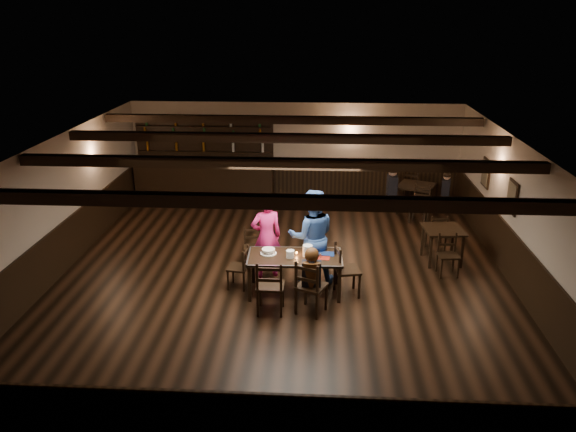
# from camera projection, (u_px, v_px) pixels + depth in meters

# --- Properties ---
(ground) EXTENTS (10.00, 10.00, 0.00)m
(ground) POSITION_uv_depth(u_px,v_px,m) (283.00, 276.00, 11.28)
(ground) COLOR black
(ground) RESTS_ON ground
(room_shell) EXTENTS (9.02, 10.02, 2.71)m
(room_shell) POSITION_uv_depth(u_px,v_px,m) (283.00, 193.00, 10.71)
(room_shell) COLOR #C0B29F
(room_shell) RESTS_ON ground
(dining_table) EXTENTS (1.78, 0.93, 0.75)m
(dining_table) POSITION_uv_depth(u_px,v_px,m) (295.00, 259.00, 10.40)
(dining_table) COLOR black
(dining_table) RESTS_ON ground
(chair_near_left) EXTENTS (0.48, 0.46, 1.02)m
(chair_near_left) POSITION_uv_depth(u_px,v_px,m) (270.00, 284.00, 9.67)
(chair_near_left) COLOR black
(chair_near_left) RESTS_ON ground
(chair_near_right) EXTENTS (0.62, 0.61, 1.02)m
(chair_near_right) POSITION_uv_depth(u_px,v_px,m) (309.00, 284.00, 9.67)
(chair_near_right) COLOR black
(chair_near_right) RESTS_ON ground
(chair_end_left) EXTENTS (0.42, 0.44, 0.83)m
(chair_end_left) POSITION_uv_depth(u_px,v_px,m) (242.00, 264.00, 10.65)
(chair_end_left) COLOR black
(chair_end_left) RESTS_ON ground
(chair_end_right) EXTENTS (0.53, 0.55, 1.00)m
(chair_end_right) POSITION_uv_depth(u_px,v_px,m) (343.00, 266.00, 10.36)
(chair_end_right) COLOR black
(chair_end_right) RESTS_ON ground
(chair_far_pushed) EXTENTS (0.42, 0.41, 0.79)m
(chair_far_pushed) POSITION_uv_depth(u_px,v_px,m) (252.00, 243.00, 11.69)
(chair_far_pushed) COLOR black
(chair_far_pushed) RESTS_ON ground
(woman_pink) EXTENTS (0.73, 0.61, 1.70)m
(woman_pink) POSITION_uv_depth(u_px,v_px,m) (266.00, 237.00, 11.01)
(woman_pink) COLOR #DF3560
(woman_pink) RESTS_ON ground
(man_blue) EXTENTS (1.00, 0.82, 1.88)m
(man_blue) POSITION_uv_depth(u_px,v_px,m) (312.00, 237.00, 10.77)
(man_blue) COLOR #295184
(man_blue) RESTS_ON ground
(seated_person) EXTENTS (0.33, 0.50, 0.81)m
(seated_person) POSITION_uv_depth(u_px,v_px,m) (312.00, 270.00, 9.64)
(seated_person) COLOR black
(seated_person) RESTS_ON ground
(cake) EXTENTS (0.31, 0.31, 0.10)m
(cake) POSITION_uv_depth(u_px,v_px,m) (268.00, 251.00, 10.46)
(cake) COLOR white
(cake) RESTS_ON dining_table
(plate_stack_a) EXTENTS (0.15, 0.15, 0.14)m
(plate_stack_a) POSITION_uv_depth(u_px,v_px,m) (290.00, 254.00, 10.29)
(plate_stack_a) COLOR white
(plate_stack_a) RESTS_ON dining_table
(plate_stack_b) EXTENTS (0.18, 0.18, 0.21)m
(plate_stack_b) POSITION_uv_depth(u_px,v_px,m) (308.00, 251.00, 10.34)
(plate_stack_b) COLOR white
(plate_stack_b) RESTS_ON dining_table
(tea_light) EXTENTS (0.05, 0.05, 0.06)m
(tea_light) POSITION_uv_depth(u_px,v_px,m) (296.00, 254.00, 10.42)
(tea_light) COLOR #A5A8AD
(tea_light) RESTS_ON dining_table
(salt_shaker) EXTENTS (0.03, 0.03, 0.08)m
(salt_shaker) POSITION_uv_depth(u_px,v_px,m) (315.00, 256.00, 10.28)
(salt_shaker) COLOR silver
(salt_shaker) RESTS_ON dining_table
(pepper_shaker) EXTENTS (0.03, 0.03, 0.08)m
(pepper_shaker) POSITION_uv_depth(u_px,v_px,m) (320.00, 255.00, 10.30)
(pepper_shaker) COLOR #A5A8AD
(pepper_shaker) RESTS_ON dining_table
(drink_glass) EXTENTS (0.08, 0.08, 0.13)m
(drink_glass) POSITION_uv_depth(u_px,v_px,m) (312.00, 251.00, 10.41)
(drink_glass) COLOR silver
(drink_glass) RESTS_ON dining_table
(menu_red) EXTENTS (0.30, 0.23, 0.00)m
(menu_red) POSITION_uv_depth(u_px,v_px,m) (322.00, 258.00, 10.31)
(menu_red) COLOR maroon
(menu_red) RESTS_ON dining_table
(menu_blue) EXTENTS (0.34, 0.25, 0.00)m
(menu_blue) POSITION_uv_depth(u_px,v_px,m) (326.00, 254.00, 10.47)
(menu_blue) COLOR navy
(menu_blue) RESTS_ON dining_table
(bar_counter) EXTENTS (3.99, 0.70, 2.20)m
(bar_counter) POSITION_uv_depth(u_px,v_px,m) (205.00, 175.00, 15.59)
(bar_counter) COLOR black
(bar_counter) RESTS_ON ground
(back_table_a) EXTENTS (0.86, 0.86, 0.75)m
(back_table_a) POSITION_uv_depth(u_px,v_px,m) (443.00, 233.00, 11.72)
(back_table_a) COLOR black
(back_table_a) RESTS_ON ground
(back_table_b) EXTENTS (1.16, 1.16, 0.75)m
(back_table_b) POSITION_uv_depth(u_px,v_px,m) (416.00, 189.00, 14.61)
(back_table_b) COLOR black
(back_table_b) RESTS_ON ground
(bg_patron_left) EXTENTS (0.25, 0.40, 0.81)m
(bg_patron_left) POSITION_uv_depth(u_px,v_px,m) (392.00, 182.00, 14.43)
(bg_patron_left) COLOR black
(bg_patron_left) RESTS_ON ground
(bg_patron_right) EXTENTS (0.28, 0.37, 0.68)m
(bg_patron_right) POSITION_uv_depth(u_px,v_px,m) (446.00, 185.00, 14.43)
(bg_patron_right) COLOR black
(bg_patron_right) RESTS_ON ground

